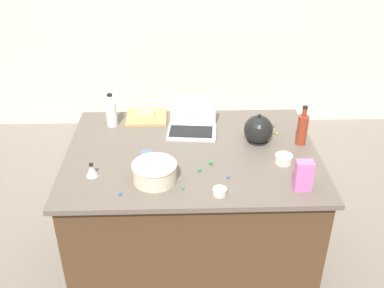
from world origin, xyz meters
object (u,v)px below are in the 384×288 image
cutting_board (147,117)px  bottle_soy (302,129)px  ramekin_medium (284,159)px  kitchen_timer (92,170)px  mixing_bowl_large (155,172)px  kettle (258,130)px  candy_bag (303,176)px  ramekin_small (220,192)px  butter_stick_left (145,114)px  bottle_vinegar (111,113)px  ramekin_wide (147,155)px  laptop (192,124)px

cutting_board → bottle_soy: bearing=-20.7°
ramekin_medium → kitchen_timer: size_ratio=1.30×
mixing_bowl_large → kettle: bearing=33.2°
candy_bag → ramekin_small: bearing=-175.3°
ramekin_small → butter_stick_left: bearing=116.4°
bottle_vinegar → bottle_soy: bottle_soy is taller
ramekin_wide → laptop: bearing=49.7°
ramekin_wide → kitchen_timer: size_ratio=0.93×
mixing_bowl_large → bottle_vinegar: bearing=115.6°
mixing_bowl_large → ramekin_small: size_ratio=3.34×
bottle_vinegar → ramekin_small: (0.65, -0.78, -0.07)m
laptop → butter_stick_left: (-0.31, 0.18, -0.01)m
kitchen_timer → cutting_board: bearing=69.0°
ramekin_medium → kitchen_timer: bearing=-174.8°
butter_stick_left → kitchen_timer: kitchen_timer is taller
butter_stick_left → ramekin_small: (0.43, -0.87, -0.02)m
ramekin_medium → candy_bag: 0.27m
mixing_bowl_large → kettle: 0.75m
bottle_soy → ramekin_medium: 0.27m
laptop → cutting_board: laptop is taller
ramekin_wide → bottle_soy: bearing=8.4°
laptop → mixing_bowl_large: 0.60m
ramekin_medium → ramekin_wide: ramekin_medium is taller
bottle_soy → kitchen_timer: bottle_soy is taller
cutting_board → ramekin_small: 0.97m
mixing_bowl_large → cutting_board: size_ratio=0.90×
laptop → cutting_board: 0.36m
bottle_vinegar → kettle: size_ratio=1.06×
bottle_vinegar → mixing_bowl_large: bearing=-64.4°
ramekin_medium → ramekin_wide: bearing=174.5°
mixing_bowl_large → bottle_vinegar: 0.71m
kettle → butter_stick_left: bearing=155.4°
butter_stick_left → kitchen_timer: 0.73m
mixing_bowl_large → ramekin_wide: 0.24m
cutting_board → candy_bag: (0.86, -0.84, 0.08)m
ramekin_wide → bottle_vinegar: bearing=121.6°
bottle_soy → ramekin_small: bottle_soy is taller
laptop → butter_stick_left: laptop is taller
candy_bag → kettle: bearing=106.7°
candy_bag → kitchen_timer: bearing=172.0°
bottle_soy → butter_stick_left: bottle_soy is taller
kettle → butter_stick_left: (-0.72, 0.33, -0.04)m
butter_stick_left → mixing_bowl_large: bearing=-82.7°
mixing_bowl_large → ramekin_wide: size_ratio=3.41×
bottle_vinegar → butter_stick_left: bottle_vinegar is taller
bottle_vinegar → kitchen_timer: size_ratio=2.94×
ramekin_wide → kitchen_timer: (-0.29, -0.17, 0.02)m
mixing_bowl_large → butter_stick_left: (-0.09, 0.74, -0.02)m
laptop → butter_stick_left: bearing=149.8°
butter_stick_left → ramekin_small: bearing=-63.6°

